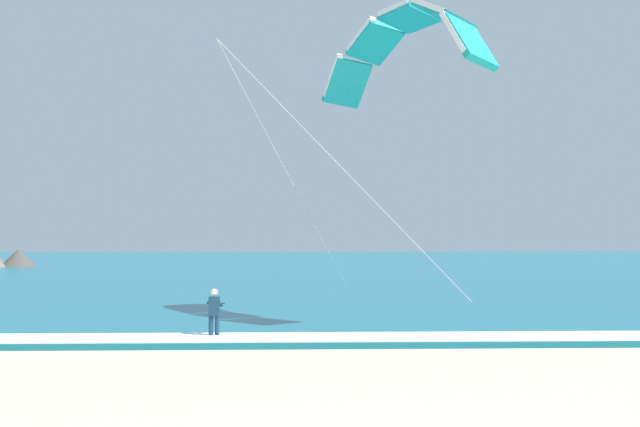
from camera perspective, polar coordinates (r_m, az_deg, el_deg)
name	(u,v)px	position (r m, az deg, el deg)	size (l,w,h in m)	color
sea	(303,264)	(80.93, -1.39, -4.12)	(200.00, 120.00, 0.20)	#146075
surf_foam	(318,337)	(22.10, -0.16, -9.96)	(200.00, 1.94, 0.04)	white
surfboard	(214,342)	(22.66, -8.56, -10.23)	(0.47, 1.41, 0.09)	yellow
kitesurfer	(214,313)	(22.56, -8.54, -7.92)	(0.55, 0.53, 1.69)	#143347
kite_primary	(404,41)	(27.32, 6.78, 13.69)	(9.27, 8.24, 10.71)	teal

